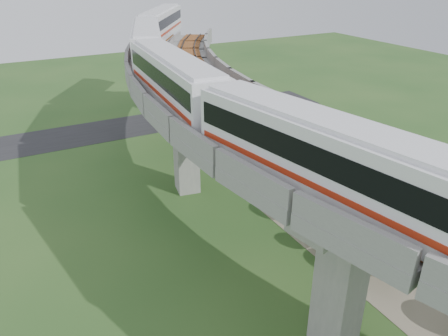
{
  "coord_description": "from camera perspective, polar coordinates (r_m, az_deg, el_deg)",
  "views": [
    {
      "loc": [
        -13.51,
        -23.86,
        20.12
      ],
      "look_at": [
        -1.13,
        -0.81,
        7.5
      ],
      "focal_mm": 35.0,
      "sensor_mm": 36.0,
      "label": 1
    }
  ],
  "objects": [
    {
      "name": "tree_6",
      "position": [
        31.73,
        20.48,
        -10.14
      ],
      "size": [
        2.91,
        2.91,
        3.61
      ],
      "color": "#382314",
      "rests_on": "ground"
    },
    {
      "name": "ground",
      "position": [
        34.01,
        1.05,
        -10.52
      ],
      "size": [
        160.0,
        160.0,
        0.0
      ],
      "primitive_type": "plane",
      "color": "#274E1F",
      "rests_on": "ground"
    },
    {
      "name": "dirt_lot",
      "position": [
        40.48,
        20.18,
        -5.79
      ],
      "size": [
        18.0,
        26.0,
        0.04
      ],
      "primitive_type": "cube",
      "color": "gray",
      "rests_on": "ground"
    },
    {
      "name": "car_dark",
      "position": [
        46.02,
        13.76,
        0.01
      ],
      "size": [
        4.83,
        2.62,
        1.33
      ],
      "primitive_type": "imported",
      "rotation": [
        0.0,
        0.0,
        1.4
      ],
      "color": "black",
      "rests_on": "dirt_lot"
    },
    {
      "name": "tree_3",
      "position": [
        40.96,
        5.85,
        -0.12
      ],
      "size": [
        2.21,
        2.21,
        3.29
      ],
      "color": "#382314",
      "rests_on": "ground"
    },
    {
      "name": "tree_5",
      "position": [
        33.43,
        13.54,
        -8.02
      ],
      "size": [
        1.88,
        1.88,
        2.75
      ],
      "color": "#382314",
      "rests_on": "ground"
    },
    {
      "name": "car_red",
      "position": [
        37.19,
        25.94,
        -8.94
      ],
      "size": [
        3.37,
        2.06,
        1.05
      ],
      "primitive_type": "imported",
      "rotation": [
        0.0,
        0.0,
        -1.25
      ],
      "color": "#98290E",
      "rests_on": "dirt_lot"
    },
    {
      "name": "asphalt_road",
      "position": [
        59.06,
        -13.35,
        5.13
      ],
      "size": [
        60.0,
        8.0,
        0.03
      ],
      "primitive_type": "cube",
      "color": "#232326",
      "rests_on": "ground"
    },
    {
      "name": "tree_0",
      "position": [
        56.02,
        -0.17,
        6.62
      ],
      "size": [
        2.75,
        2.75,
        2.93
      ],
      "color": "#382314",
      "rests_on": "ground"
    },
    {
      "name": "metro_train",
      "position": [
        39.15,
        -5.33,
        14.13
      ],
      "size": [
        17.27,
        60.15,
        3.64
      ],
      "color": "silver",
      "rests_on": "ground"
    },
    {
      "name": "viaduct",
      "position": [
        31.51,
        7.31,
        4.97
      ],
      "size": [
        19.58,
        73.98,
        11.4
      ],
      "color": "#99968E",
      "rests_on": "ground"
    },
    {
      "name": "tree_2",
      "position": [
        44.82,
        3.59,
        2.51
      ],
      "size": [
        3.11,
        3.11,
        3.8
      ],
      "color": "#382314",
      "rests_on": "ground"
    },
    {
      "name": "tree_4",
      "position": [
        36.88,
        10.52,
        -4.1
      ],
      "size": [
        2.83,
        2.83,
        3.24
      ],
      "color": "#382314",
      "rests_on": "ground"
    },
    {
      "name": "fence",
      "position": [
        38.55,
        13.87,
        -5.26
      ],
      "size": [
        3.87,
        38.73,
        1.5
      ],
      "color": "#2D382D",
      "rests_on": "ground"
    },
    {
      "name": "tree_1",
      "position": [
        51.24,
        1.41,
        4.81
      ],
      "size": [
        2.64,
        2.64,
        2.94
      ],
      "color": "#382314",
      "rests_on": "ground"
    },
    {
      "name": "car_white",
      "position": [
        34.23,
        21.13,
        -11.13
      ],
      "size": [
        2.52,
        3.25,
        1.04
      ],
      "primitive_type": "imported",
      "rotation": [
        0.0,
        0.0,
        0.49
      ],
      "color": "silver",
      "rests_on": "dirt_lot"
    }
  ]
}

